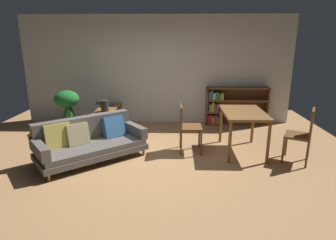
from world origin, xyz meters
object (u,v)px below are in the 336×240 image
object	(u,v)px
fabric_couch	(89,141)
dining_chair_far	(303,132)
open_laptop	(106,105)
desk_speaker	(105,106)
bookshelf	(232,106)
dining_table	(244,116)
potted_floor_plant	(67,104)
dining_chair_near	(187,125)
media_console	(108,120)

from	to	relation	value
fabric_couch	dining_chair_far	world-z (taller)	dining_chair_far
open_laptop	desk_speaker	xyz separation A→B (m)	(0.11, -0.58, 0.10)
fabric_couch	bookshelf	xyz separation A→B (m)	(2.98, 2.34, 0.13)
bookshelf	dining_table	bearing A→B (deg)	-94.31
open_laptop	potted_floor_plant	size ratio (longest dim) A/B	0.50
dining_table	open_laptop	bearing A→B (deg)	154.26
fabric_couch	dining_chair_near	xyz separation A→B (m)	(1.78, 0.41, 0.19)
desk_speaker	bookshelf	size ratio (longest dim) A/B	0.16
dining_chair_far	bookshelf	world-z (taller)	dining_chair_far
potted_floor_plant	bookshelf	xyz separation A→B (m)	(3.97, 0.72, -0.17)
fabric_couch	dining_chair_near	distance (m)	1.83
dining_chair_near	dining_chair_far	xyz separation A→B (m)	(1.99, -0.46, 0.02)
bookshelf	dining_chair_near	bearing A→B (deg)	-122.02
media_console	dining_chair_near	xyz separation A→B (m)	(1.82, -1.19, 0.26)
fabric_couch	open_laptop	xyz separation A→B (m)	(-0.13, 1.85, 0.25)
open_laptop	media_console	bearing A→B (deg)	-72.73
dining_chair_near	dining_chair_far	distance (m)	2.04
potted_floor_plant	dining_table	bearing A→B (deg)	-17.38
media_console	open_laptop	size ratio (longest dim) A/B	2.73
dining_chair_near	bookshelf	bearing A→B (deg)	57.98
fabric_couch	media_console	distance (m)	1.60
fabric_couch	dining_chair_near	size ratio (longest dim) A/B	2.17
dining_table	bookshelf	world-z (taller)	bookshelf
desk_speaker	bookshelf	distance (m)	3.18
media_console	open_laptop	xyz separation A→B (m)	(-0.08, 0.25, 0.32)
fabric_couch	media_console	xyz separation A→B (m)	(-0.05, 1.60, -0.07)
potted_floor_plant	dining_table	distance (m)	4.01
fabric_couch	dining_chair_near	world-z (taller)	dining_chair_near
dining_chair_near	bookshelf	distance (m)	2.27
media_console	dining_chair_near	world-z (taller)	dining_chair_near
dining_table	desk_speaker	bearing A→B (deg)	163.38
fabric_couch	bookshelf	size ratio (longest dim) A/B	1.27
potted_floor_plant	dining_chair_far	xyz separation A→B (m)	(4.75, -1.67, -0.09)
fabric_couch	bookshelf	bearing A→B (deg)	38.13
fabric_couch	desk_speaker	distance (m)	1.32
open_laptop	dining_table	xyz separation A→B (m)	(2.96, -1.43, 0.12)
potted_floor_plant	dining_table	world-z (taller)	potted_floor_plant
dining_chair_near	dining_table	bearing A→B (deg)	0.63
desk_speaker	dining_table	xyz separation A→B (m)	(2.85, -0.85, 0.01)
fabric_couch	potted_floor_plant	world-z (taller)	potted_floor_plant
bookshelf	open_laptop	bearing A→B (deg)	-171.14
fabric_couch	dining_chair_far	size ratio (longest dim) A/B	2.02
open_laptop	dining_chair_near	distance (m)	2.39
potted_floor_plant	bookshelf	world-z (taller)	potted_floor_plant
dining_chair_near	bookshelf	world-z (taller)	bookshelf
fabric_couch	dining_table	xyz separation A→B (m)	(2.84, 0.43, 0.36)
media_console	potted_floor_plant	distance (m)	1.01
media_console	dining_chair_far	bearing A→B (deg)	-23.38
fabric_couch	dining_table	world-z (taller)	dining_table
open_laptop	bookshelf	size ratio (longest dim) A/B	0.31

